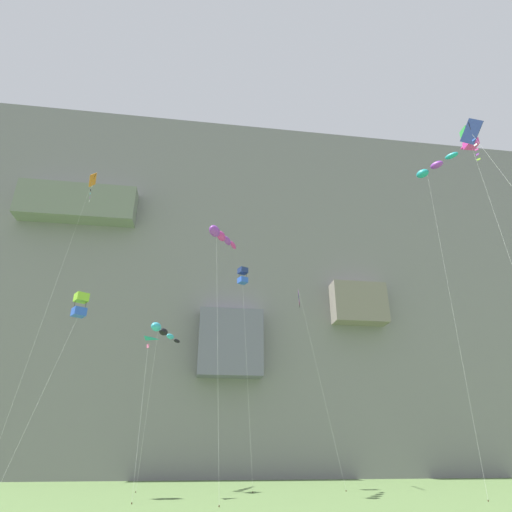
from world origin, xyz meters
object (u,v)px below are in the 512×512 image
at_px(kite_windsock_low_right, 221,236).
at_px(kite_box_high_left, 470,139).
at_px(kite_diamond_upper_mid, 478,141).
at_px(kite_delta_upper_left, 145,349).
at_px(kite_windsock_high_right, 163,331).
at_px(kite_box_mid_center, 243,276).
at_px(kite_windsock_far_right, 435,166).
at_px(kite_box_low_left, 80,305).
at_px(kite_banner_front_field, 300,304).
at_px(kite_diamond_high_center, 91,185).

bearing_deg(kite_windsock_low_right, kite_box_high_left, -33.22).
relative_size(kite_diamond_upper_mid, kite_delta_upper_left, 1.92).
xyz_separation_m(kite_windsock_high_right, kite_box_mid_center, (8.58, -1.71, 6.36)).
relative_size(kite_windsock_far_right, kite_box_low_left, 1.98).
bearing_deg(kite_windsock_far_right, kite_windsock_high_right, 158.81).
distance_m(kite_banner_front_field, kite_box_mid_center, 7.55).
bearing_deg(kite_box_high_left, kite_delta_upper_left, 153.55).
xyz_separation_m(kite_box_low_left, kite_delta_upper_left, (6.20, -0.22, -3.89)).
relative_size(kite_box_low_left, kite_delta_upper_left, 1.37).
bearing_deg(kite_windsock_low_right, kite_box_mid_center, 65.62).
xyz_separation_m(kite_windsock_high_right, kite_windsock_low_right, (5.56, -8.38, 7.94)).
distance_m(kite_banner_front_field, kite_delta_upper_left, 19.60).
relative_size(kite_diamond_high_center, kite_box_high_left, 1.18).
xyz_separation_m(kite_diamond_upper_mid, kite_banner_front_field, (-5.28, 27.29, -2.28)).
xyz_separation_m(kite_delta_upper_left, kite_box_mid_center, (9.32, 6.67, 10.14)).
bearing_deg(kite_diamond_high_center, kite_banner_front_field, 7.00).
distance_m(kite_diamond_high_center, kite_box_mid_center, 20.41).
xyz_separation_m(kite_windsock_far_right, kite_box_high_left, (-3.45, -10.21, -4.99)).
relative_size(kite_diamond_upper_mid, kite_box_mid_center, 1.02).
xyz_separation_m(kite_windsock_far_right, kite_diamond_high_center, (-38.29, 7.74, -0.91)).
bearing_deg(kite_delta_upper_left, kite_box_low_left, 177.96).
height_order(kite_box_low_left, kite_delta_upper_left, kite_box_low_left).
bearing_deg(kite_diamond_upper_mid, kite_diamond_high_center, 141.22).
bearing_deg(kite_windsock_high_right, kite_windsock_far_right, -21.19).
bearing_deg(kite_diamond_upper_mid, kite_windsock_far_right, 63.79).
bearing_deg(kite_windsock_high_right, kite_delta_upper_left, -95.04).
bearing_deg(kite_windsock_low_right, kite_diamond_high_center, 161.79).
xyz_separation_m(kite_banner_front_field, kite_windsock_low_right, (-9.97, -7.96, 4.23)).
bearing_deg(kite_windsock_far_right, kite_box_high_left, -108.68).
bearing_deg(kite_windsock_low_right, kite_banner_front_field, 38.60).
distance_m(kite_windsock_far_right, kite_delta_upper_left, 36.26).
distance_m(kite_windsock_far_right, kite_box_low_left, 39.71).
bearing_deg(kite_delta_upper_left, kite_diamond_high_center, 150.32).
bearing_deg(kite_diamond_upper_mid, kite_box_low_left, 144.83).
relative_size(kite_windsock_far_right, kite_box_mid_center, 1.45).
distance_m(kite_banner_front_field, kite_diamond_high_center, 27.90).
distance_m(kite_windsock_far_right, kite_windsock_low_right, 25.18).
height_order(kite_windsock_high_right, kite_windsock_low_right, kite_windsock_low_right).
relative_size(kite_diamond_upper_mid, kite_windsock_high_right, 1.45).
distance_m(kite_diamond_upper_mid, kite_diamond_high_center, 39.96).
height_order(kite_delta_upper_left, kite_box_high_left, kite_box_high_left).
height_order(kite_windsock_far_right, kite_windsock_low_right, kite_windsock_far_right).
xyz_separation_m(kite_diamond_high_center, kite_windsock_high_right, (9.35, 3.47, -15.95)).
bearing_deg(kite_diamond_upper_mid, kite_box_mid_center, 115.20).
distance_m(kite_windsock_far_right, kite_box_high_left, 11.88).
xyz_separation_m(kite_windsock_far_right, kite_banner_front_field, (-13.40, 10.80, -13.16)).
bearing_deg(kite_diamond_upper_mid, kite_windsock_high_right, 126.91).
distance_m(kite_windsock_low_right, kite_delta_upper_left, 13.31).
bearing_deg(kite_windsock_low_right, kite_delta_upper_left, -179.97).
relative_size(kite_windsock_high_right, kite_box_mid_center, 0.71).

